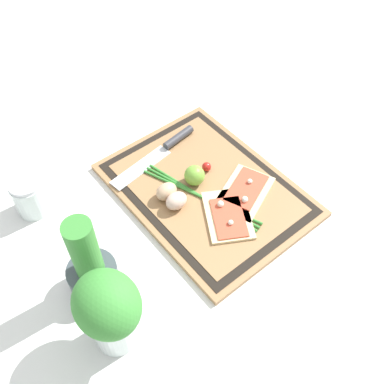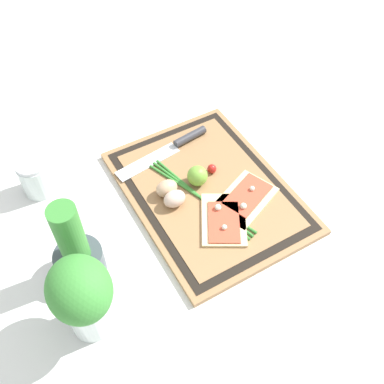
% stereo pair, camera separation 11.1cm
% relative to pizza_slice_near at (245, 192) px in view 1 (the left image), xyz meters
% --- Properties ---
extents(ground_plane, '(6.00, 6.00, 0.00)m').
position_rel_pizza_slice_near_xyz_m(ground_plane, '(0.08, 0.06, -0.02)').
color(ground_plane, silver).
extents(cutting_board, '(0.51, 0.38, 0.02)m').
position_rel_pizza_slice_near_xyz_m(cutting_board, '(0.08, 0.06, -0.01)').
color(cutting_board, '#997047').
rests_on(cutting_board, ground_plane).
extents(pizza_slice_near, '(0.16, 0.19, 0.02)m').
position_rel_pizza_slice_near_xyz_m(pizza_slice_near, '(0.00, 0.00, 0.00)').
color(pizza_slice_near, beige).
rests_on(pizza_slice_near, cutting_board).
extents(pizza_slice_far, '(0.19, 0.17, 0.02)m').
position_rel_pizza_slice_near_xyz_m(pizza_slice_far, '(-0.03, 0.08, 0.00)').
color(pizza_slice_far, beige).
rests_on(pizza_slice_far, cutting_board).
extents(knife, '(0.07, 0.29, 0.02)m').
position_rel_pizza_slice_near_xyz_m(knife, '(0.25, 0.06, 0.00)').
color(knife, silver).
rests_on(knife, cutting_board).
extents(egg_brown, '(0.04, 0.06, 0.04)m').
position_rel_pizza_slice_near_xyz_m(egg_brown, '(0.11, 0.16, 0.02)').
color(egg_brown, tan).
rests_on(egg_brown, cutting_board).
extents(egg_pink, '(0.04, 0.06, 0.04)m').
position_rel_pizza_slice_near_xyz_m(egg_pink, '(0.08, 0.16, 0.02)').
color(egg_pink, beige).
rests_on(egg_pink, cutting_board).
extents(lime, '(0.05, 0.05, 0.05)m').
position_rel_pizza_slice_near_xyz_m(lime, '(0.11, 0.08, 0.02)').
color(lime, '#70A838').
rests_on(lime, cutting_board).
extents(cherry_tomato_red, '(0.02, 0.02, 0.02)m').
position_rel_pizza_slice_near_xyz_m(cherry_tomato_red, '(0.12, 0.02, 0.01)').
color(cherry_tomato_red, red).
rests_on(cherry_tomato_red, cutting_board).
extents(scallion_bunch, '(0.33, 0.13, 0.01)m').
position_rel_pizza_slice_near_xyz_m(scallion_bunch, '(0.06, 0.10, -0.00)').
color(scallion_bunch, '#388433').
rests_on(scallion_bunch, cutting_board).
extents(herb_pot, '(0.11, 0.11, 0.23)m').
position_rel_pizza_slice_near_xyz_m(herb_pot, '(0.03, 0.42, 0.06)').
color(herb_pot, '#3D474C').
rests_on(herb_pot, ground_plane).
extents(sauce_jar, '(0.08, 0.08, 0.10)m').
position_rel_pizza_slice_near_xyz_m(sauce_jar, '(0.30, 0.43, 0.02)').
color(sauce_jar, silver).
rests_on(sauce_jar, ground_plane).
extents(herb_glass, '(0.14, 0.12, 0.21)m').
position_rel_pizza_slice_near_xyz_m(herb_glass, '(-0.10, 0.45, 0.10)').
color(herb_glass, silver).
rests_on(herb_glass, ground_plane).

